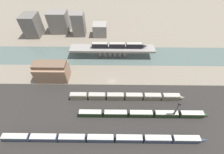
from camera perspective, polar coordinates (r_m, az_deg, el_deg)
ground_plane at (r=95.63m, az=-0.01°, el=-1.56°), size 400.00×400.00×0.00m
railbed_yard at (r=81.77m, az=-0.20°, el=-14.28°), size 280.00×42.00×0.01m
river_water at (r=114.23m, az=0.14°, el=8.15°), size 320.00×21.80×0.01m
bridge at (r=110.89m, az=0.15°, el=10.34°), size 61.13×8.62×7.31m
train_on_bridge at (r=108.74m, az=2.62°, el=11.90°), size 39.74×2.75×3.91m
train_yard_near at (r=74.77m, az=-3.20°, el=-22.33°), size 95.18×2.76×3.74m
train_yard_mid at (r=81.70m, az=11.90°, el=-13.61°), size 68.52×2.74×3.62m
train_yard_far at (r=86.06m, az=5.53°, el=-7.43°), size 65.22×2.84×4.06m
warehouse_building at (r=100.57m, az=-21.91°, el=2.05°), size 19.99×10.24×12.50m
signal_tower at (r=81.70m, az=23.07°, el=-11.79°), size 1.00×0.88×13.14m
city_block_far_left at (r=150.03m, az=-28.20°, el=16.99°), size 12.21×14.24×18.10m
city_block_left at (r=146.85m, az=-19.58°, el=19.19°), size 15.95×11.84×17.98m
city_block_center at (r=136.94m, az=-12.60°, el=19.00°), size 10.25×9.06×19.25m
city_block_right at (r=135.74m, az=-4.61°, el=17.54°), size 11.58×10.29×10.38m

